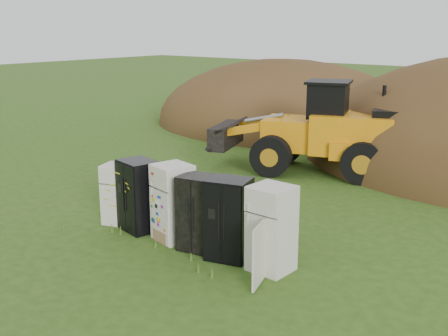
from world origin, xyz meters
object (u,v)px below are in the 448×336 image
(fridge_black_side, at_px, (139,196))
(fridge_dark_mid, at_px, (200,213))
(fridge_sticker, at_px, (173,203))
(fridge_open_door, at_px, (272,229))
(fridge_leftmost, at_px, (118,194))
(fridge_black_right, at_px, (229,219))
(wheel_loader, at_px, (304,126))

(fridge_black_side, distance_m, fridge_dark_mid, 2.01)
(fridge_black_side, bearing_deg, fridge_sticker, 15.23)
(fridge_sticker, bearing_deg, fridge_black_side, -163.94)
(fridge_sticker, height_order, fridge_dark_mid, fridge_sticker)
(fridge_open_door, bearing_deg, fridge_sticker, -177.53)
(fridge_leftmost, height_order, fridge_dark_mid, fridge_dark_mid)
(fridge_sticker, xyz_separation_m, fridge_open_door, (2.79, 0.01, -0.01))
(fridge_black_side, distance_m, fridge_black_right, 2.84)
(fridge_black_side, xyz_separation_m, wheel_loader, (0.18, 7.65, 0.70))
(fridge_leftmost, height_order, fridge_sticker, fridge_sticker)
(fridge_leftmost, xyz_separation_m, fridge_open_door, (4.73, 0.04, 0.14))
(wheel_loader, bearing_deg, fridge_black_right, -90.43)
(fridge_dark_mid, relative_size, fridge_open_door, 0.95)
(fridge_sticker, distance_m, fridge_dark_mid, 0.88)
(fridge_black_right, relative_size, fridge_open_door, 0.99)
(fridge_sticker, relative_size, fridge_black_right, 1.02)
(fridge_leftmost, bearing_deg, wheel_loader, 62.20)
(fridge_dark_mid, bearing_deg, fridge_black_side, 169.15)
(fridge_open_door, xyz_separation_m, wheel_loader, (-3.74, 7.60, 0.68))
(fridge_leftmost, distance_m, fridge_dark_mid, 2.81)
(fridge_dark_mid, xyz_separation_m, fridge_black_right, (0.83, 0.00, 0.04))
(fridge_dark_mid, relative_size, fridge_black_right, 0.96)
(fridge_sticker, bearing_deg, fridge_leftmost, -165.29)
(fridge_black_side, xyz_separation_m, fridge_open_door, (3.93, 0.05, 0.02))
(fridge_black_side, height_order, fridge_dark_mid, fridge_black_side)
(fridge_dark_mid, distance_m, fridge_open_door, 1.92)
(fridge_leftmost, relative_size, fridge_black_side, 0.87)
(fridge_leftmost, relative_size, fridge_open_door, 0.85)
(fridge_leftmost, relative_size, fridge_sticker, 0.84)
(fridge_open_door, height_order, wheel_loader, wheel_loader)
(fridge_black_side, relative_size, wheel_loader, 0.27)
(fridge_leftmost, relative_size, fridge_black_right, 0.86)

